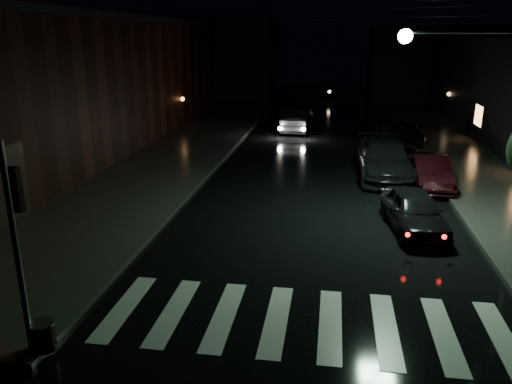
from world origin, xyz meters
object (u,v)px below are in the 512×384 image
at_px(parked_car_a, 414,211).
at_px(parked_car_d, 403,133).
at_px(parked_car_b, 431,172).
at_px(parked_car_c, 384,159).
at_px(oncoming_car, 297,120).

height_order(parked_car_a, parked_car_d, parked_car_a).
bearing_deg(parked_car_b, parked_car_c, 143.58).
relative_size(parked_car_d, oncoming_car, 0.96).
bearing_deg(parked_car_d, parked_car_b, -88.79).
bearing_deg(parked_car_d, parked_car_c, -102.11).
height_order(parked_car_c, parked_car_d, parked_car_c).
bearing_deg(oncoming_car, parked_car_c, 116.36).
distance_m(parked_car_a, parked_car_b, 5.34).
distance_m(parked_car_a, oncoming_car, 18.04).
height_order(parked_car_b, oncoming_car, oncoming_car).
bearing_deg(parked_car_a, parked_car_c, 85.99).
height_order(parked_car_b, parked_car_d, parked_car_b).
relative_size(parked_car_a, parked_car_b, 0.96).
xyz_separation_m(parked_car_a, parked_car_b, (1.40, 5.15, 0.00)).
bearing_deg(parked_car_b, oncoming_car, 119.51).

